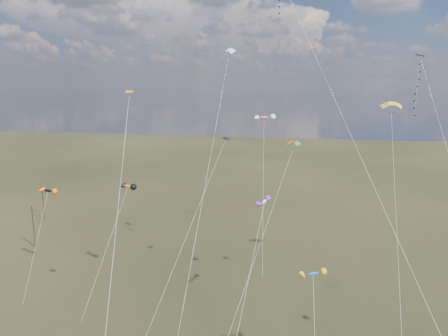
% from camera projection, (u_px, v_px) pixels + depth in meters
% --- Properties ---
extents(utility_pole_near, '(1.40, 0.20, 8.00)m').
position_uv_depth(utility_pole_near, '(34.00, 227.00, 72.87)').
color(utility_pole_near, black).
rests_on(utility_pole_near, ground).
extents(utility_pole_far, '(1.40, 0.20, 8.00)m').
position_uv_depth(utility_pole_far, '(43.00, 203.00, 87.87)').
color(utility_pole_far, black).
rests_on(utility_pole_far, ground).
extents(diamond_black_high, '(8.00, 17.54, 32.59)m').
position_uv_depth(diamond_black_high, '(422.00, 101.00, 42.23)').
color(diamond_black_high, black).
rests_on(diamond_black_high, ground).
extents(diamond_navy_tall, '(19.56, 32.88, 42.02)m').
position_uv_depth(diamond_navy_tall, '(296.00, 30.00, 45.52)').
color(diamond_navy_tall, '#091752').
rests_on(diamond_navy_tall, ground).
extents(diamond_black_mid, '(7.25, 16.20, 22.25)m').
position_uv_depth(diamond_black_mid, '(206.00, 188.00, 52.89)').
color(diamond_black_mid, black).
rests_on(diamond_black_mid, ground).
extents(diamond_orange_center, '(5.70, 21.97, 28.84)m').
position_uv_depth(diamond_orange_center, '(118.00, 203.00, 35.26)').
color(diamond_orange_center, orange).
rests_on(diamond_orange_center, ground).
extents(parafoil_yellow, '(2.79, 22.70, 27.62)m').
position_uv_depth(parafoil_yellow, '(392.00, 104.00, 54.61)').
color(parafoil_yellow, gold).
rests_on(parafoil_yellow, ground).
extents(parafoil_blue_white, '(2.28, 29.59, 34.97)m').
position_uv_depth(parafoil_blue_white, '(228.00, 52.00, 57.73)').
color(parafoil_blue_white, '#234AB7').
rests_on(parafoil_blue_white, ground).
extents(parafoil_tricolor, '(7.76, 14.17, 22.80)m').
position_uv_depth(parafoil_tricolor, '(293.00, 144.00, 50.38)').
color(parafoil_tricolor, yellow).
rests_on(parafoil_tricolor, ground).
extents(novelty_black_orange, '(3.45, 10.22, 14.11)m').
position_uv_depth(novelty_black_orange, '(48.00, 191.00, 60.75)').
color(novelty_black_orange, black).
rests_on(novelty_black_orange, ground).
extents(novelty_orange_black, '(3.31, 12.59, 15.48)m').
position_uv_depth(novelty_orange_black, '(128.00, 187.00, 58.11)').
color(novelty_orange_black, orange).
rests_on(novelty_orange_black, ground).
extents(novelty_white_purple, '(2.96, 13.10, 15.88)m').
position_uv_depth(novelty_white_purple, '(264.00, 202.00, 48.87)').
color(novelty_white_purple, silver).
rests_on(novelty_white_purple, ground).
extents(novelty_redwhite_stripe, '(4.16, 18.77, 24.14)m').
position_uv_depth(novelty_redwhite_stripe, '(264.00, 118.00, 74.75)').
color(novelty_redwhite_stripe, red).
rests_on(novelty_redwhite_stripe, ground).
extents(novelty_blue_yellow, '(2.43, 9.89, 12.27)m').
position_uv_depth(novelty_blue_yellow, '(313.00, 275.00, 37.66)').
color(novelty_blue_yellow, '#153EA9').
rests_on(novelty_blue_yellow, ground).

